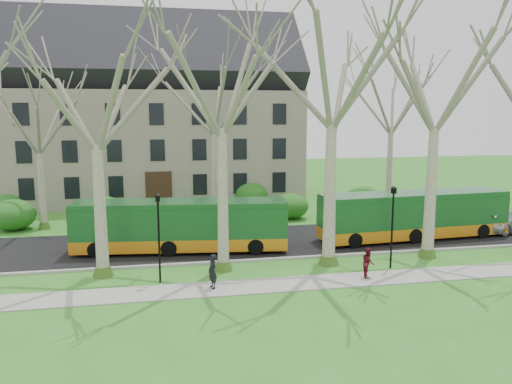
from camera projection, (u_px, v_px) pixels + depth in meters
ground at (276, 269)px, 26.27m from camera, size 120.00×120.00×0.00m
sidewalk at (288, 284)px, 23.85m from camera, size 70.00×2.00×0.06m
road at (256, 242)px, 31.60m from camera, size 80.00×8.00×0.06m
curb at (270, 259)px, 27.72m from camera, size 80.00×0.25×0.14m
building at (157, 113)px, 47.13m from camera, size 26.50×12.20×16.00m
tree_row_verge at (275, 135)px, 25.45m from camera, size 49.00×7.00×14.00m
tree_row_far at (223, 143)px, 35.73m from camera, size 33.00×7.00×12.00m
lamp_row at (281, 225)px, 24.90m from camera, size 36.22×0.22×4.30m
hedges at (177, 205)px, 38.81m from camera, size 30.60×8.60×2.00m
bus_lead at (181, 225)px, 29.29m from camera, size 12.55×4.03×3.08m
bus_follow at (414, 215)px, 32.21m from camera, size 12.60×3.48×3.11m
sedan at (508, 220)px, 34.29m from camera, size 5.85×3.70×1.58m
pedestrian_a at (212, 271)px, 23.12m from camera, size 0.55×0.68×1.61m
pedestrian_b at (368, 262)px, 24.69m from camera, size 0.71×0.83×1.49m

